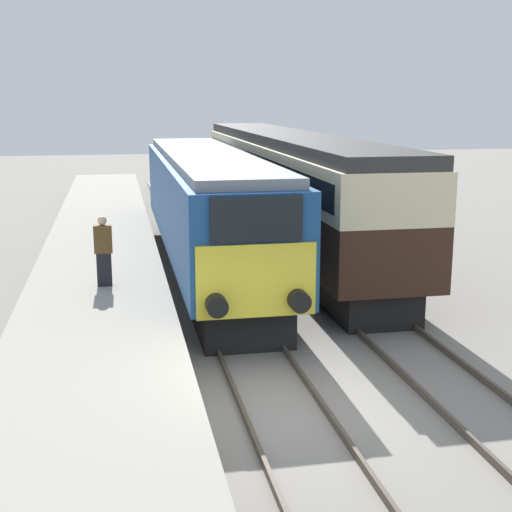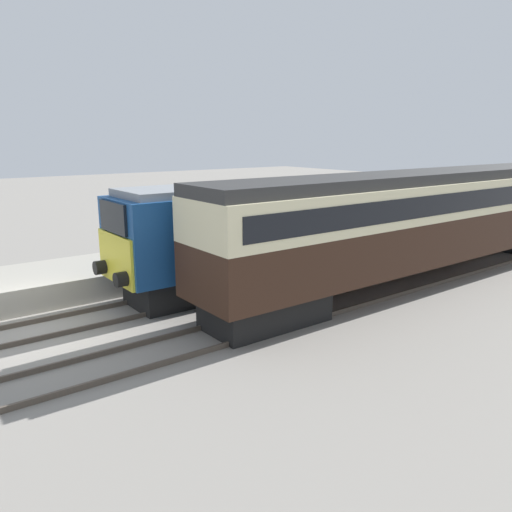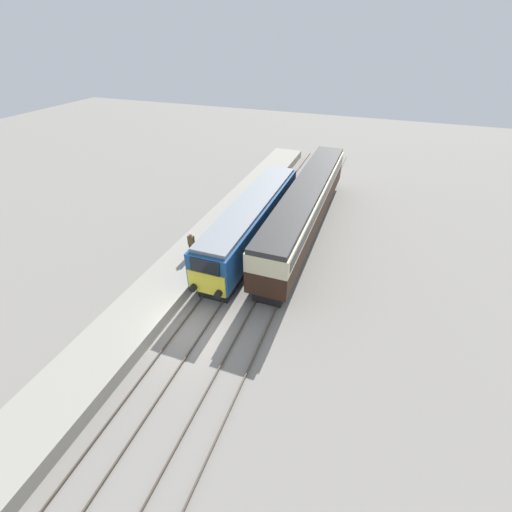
% 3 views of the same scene
% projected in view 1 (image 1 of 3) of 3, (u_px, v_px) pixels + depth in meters
% --- Properties ---
extents(ground_plane, '(120.00, 120.00, 0.00)m').
position_uv_depth(ground_plane, '(285.00, 415.00, 12.42)').
color(ground_plane, gray).
extents(platform_left, '(3.50, 50.00, 0.85)m').
position_uv_depth(platform_left, '(99.00, 285.00, 19.36)').
color(platform_left, '#9E998C').
rests_on(platform_left, ground_plane).
extents(rails_near_track, '(1.51, 60.00, 0.14)m').
position_uv_depth(rails_near_track, '(237.00, 324.00, 17.19)').
color(rails_near_track, '#4C4238').
rests_on(rails_near_track, ground_plane).
extents(rails_far_track, '(1.50, 60.00, 0.14)m').
position_uv_depth(rails_far_track, '(371.00, 316.00, 17.83)').
color(rails_far_track, '#4C4238').
rests_on(rails_far_track, ground_plane).
extents(locomotive, '(2.70, 16.22, 3.79)m').
position_uv_depth(locomotive, '(207.00, 206.00, 21.97)').
color(locomotive, black).
rests_on(locomotive, ground_plane).
extents(passenger_carriage, '(2.75, 21.09, 4.16)m').
position_uv_depth(passenger_carriage, '(287.00, 178.00, 25.94)').
color(passenger_carriage, black).
rests_on(passenger_carriage, ground_plane).
extents(person_on_platform, '(0.44, 0.26, 1.75)m').
position_uv_depth(person_on_platform, '(103.00, 251.00, 17.48)').
color(person_on_platform, black).
rests_on(person_on_platform, platform_left).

